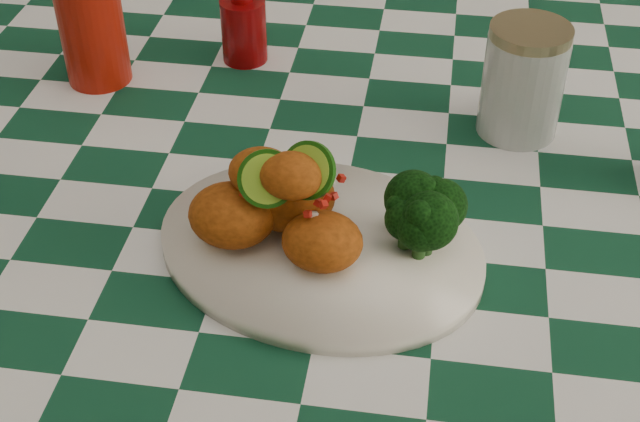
% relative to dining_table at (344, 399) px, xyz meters
% --- Properties ---
extents(dining_table, '(1.66, 1.06, 0.79)m').
position_rel_dining_table_xyz_m(dining_table, '(0.00, 0.00, 0.00)').
color(dining_table, '#0F3E27').
rests_on(dining_table, ground).
extents(plate, '(0.38, 0.33, 0.02)m').
position_rel_dining_table_xyz_m(plate, '(-0.01, -0.14, 0.40)').
color(plate, white).
rests_on(plate, dining_table).
extents(fried_chicken_pile, '(0.16, 0.12, 0.10)m').
position_rel_dining_table_xyz_m(fried_chicken_pile, '(-0.04, -0.14, 0.46)').
color(fried_chicken_pile, '#AF4D11').
rests_on(fried_chicken_pile, plate).
extents(broccoli_side, '(0.08, 0.08, 0.06)m').
position_rel_dining_table_xyz_m(broccoli_side, '(0.08, -0.13, 0.44)').
color(broccoli_side, black).
rests_on(broccoli_side, plate).
extents(red_tumbler, '(0.10, 0.10, 0.14)m').
position_rel_dining_table_xyz_m(red_tumbler, '(-0.34, 0.14, 0.46)').
color(red_tumbler, '#981508').
rests_on(red_tumbler, dining_table).
extents(ketchup_bottle, '(0.07, 0.07, 0.13)m').
position_rel_dining_table_xyz_m(ketchup_bottle, '(-0.17, 0.22, 0.46)').
color(ketchup_bottle, '#700507').
rests_on(ketchup_bottle, dining_table).
extents(mason_jar, '(0.11, 0.11, 0.13)m').
position_rel_dining_table_xyz_m(mason_jar, '(0.18, 0.11, 0.46)').
color(mason_jar, '#B2BCBA').
rests_on(mason_jar, dining_table).
extents(wooden_chair_left, '(0.58, 0.60, 1.01)m').
position_rel_dining_table_xyz_m(wooden_chair_left, '(-0.33, 0.74, 0.11)').
color(wooden_chair_left, '#472814').
rests_on(wooden_chair_left, ground).
extents(wooden_chair_right, '(0.47, 0.48, 0.86)m').
position_rel_dining_table_xyz_m(wooden_chair_right, '(0.39, 0.69, 0.04)').
color(wooden_chair_right, '#472814').
rests_on(wooden_chair_right, ground).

